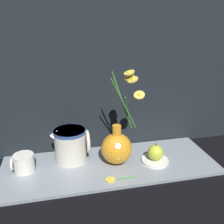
% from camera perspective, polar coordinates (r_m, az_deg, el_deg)
% --- Properties ---
extents(ground_plane, '(6.00, 6.00, 0.00)m').
position_cam_1_polar(ground_plane, '(1.03, -0.48, -12.33)').
color(ground_plane, black).
extents(shelf, '(0.85, 0.30, 0.01)m').
position_cam_1_polar(shelf, '(1.03, -0.48, -12.05)').
color(shelf, gray).
rests_on(shelf, ground_plane).
extents(backdrop_wall, '(1.35, 0.02, 1.10)m').
position_cam_1_polar(backdrop_wall, '(1.03, -2.64, 19.98)').
color(backdrop_wall, black).
rests_on(backdrop_wall, ground_plane).
extents(vase_with_flowers, '(0.16, 0.19, 0.39)m').
position_cam_1_polar(vase_with_flowers, '(1.00, 1.11, -7.94)').
color(vase_with_flowers, orange).
rests_on(vase_with_flowers, shelf).
extents(yellow_mug, '(0.09, 0.08, 0.07)m').
position_cam_1_polar(yellow_mug, '(1.02, -19.58, -10.92)').
color(yellow_mug, silver).
rests_on(yellow_mug, shelf).
extents(ceramic_pitcher, '(0.15, 0.13, 0.15)m').
position_cam_1_polar(ceramic_pitcher, '(1.03, -9.38, -7.20)').
color(ceramic_pitcher, beige).
rests_on(ceramic_pitcher, shelf).
extents(saucer_plate, '(0.11, 0.11, 0.01)m').
position_cam_1_polar(saucer_plate, '(1.05, 9.78, -10.87)').
color(saucer_plate, white).
rests_on(saucer_plate, shelf).
extents(orange_fruit, '(0.06, 0.06, 0.07)m').
position_cam_1_polar(orange_fruit, '(1.03, 9.91, -9.11)').
color(orange_fruit, '#B7C638').
rests_on(orange_fruit, saucer_plate).
extents(loose_daisy, '(0.12, 0.04, 0.01)m').
position_cam_1_polar(loose_daisy, '(0.93, 0.51, -15.12)').
color(loose_daisy, '#4C8E3D').
rests_on(loose_daisy, shelf).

